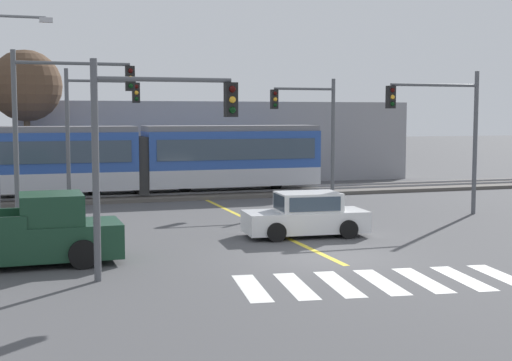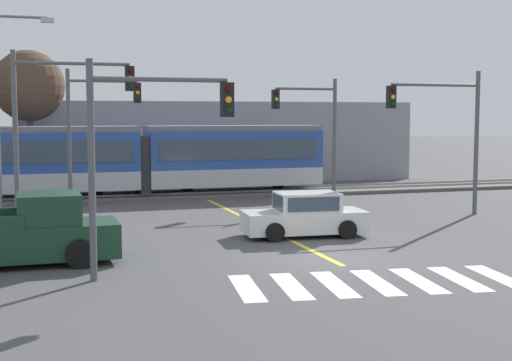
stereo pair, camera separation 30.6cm
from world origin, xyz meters
TOP-DOWN VIEW (x-y plane):
  - ground_plane at (0.00, 0.00)m, footprint 200.00×200.00m
  - track_bed at (0.00, 16.65)m, footprint 120.00×4.00m
  - rail_near at (0.00, 15.93)m, footprint 120.00×0.08m
  - rail_far at (0.00, 17.37)m, footprint 120.00×0.08m
  - light_rail_tram at (-2.93, 16.65)m, footprint 18.50×2.64m
  - crosswalk_stripe_0 at (-3.27, -2.84)m, footprint 0.91×2.85m
  - crosswalk_stripe_1 at (-2.18, -2.98)m, footprint 0.91×2.85m
  - crosswalk_stripe_2 at (-1.09, -3.12)m, footprint 0.91×2.85m
  - crosswalk_stripe_3 at (0.00, -3.26)m, footprint 0.91×2.85m
  - crosswalk_stripe_4 at (1.09, -3.40)m, footprint 0.91×2.85m
  - crosswalk_stripe_5 at (2.18, -3.54)m, footprint 0.91×2.85m
  - crosswalk_stripe_6 at (3.27, -3.68)m, footprint 0.91×2.85m
  - lane_centre_line at (0.00, 6.70)m, footprint 0.20×15.91m
  - sedan_crossing at (0.74, 3.62)m, footprint 4.32×2.16m
  - pickup_truck at (-8.43, 1.60)m, footprint 5.42×2.29m
  - traffic_light_far_left at (-5.56, 13.12)m, footprint 3.25×0.38m
  - traffic_light_mid_right at (8.09, 6.55)m, footprint 4.25×0.38m
  - traffic_light_far_right at (4.63, 12.48)m, footprint 3.25×0.38m
  - traffic_light_mid_left at (-7.30, 7.22)m, footprint 4.25×0.38m
  - traffic_light_near_left at (-5.43, -0.96)m, footprint 3.75×0.38m
  - street_lamp_west at (-9.30, 13.34)m, footprint 2.55×0.28m
  - bare_tree_west at (-8.26, 20.23)m, footprint 3.72×3.72m
  - building_backdrop_far at (3.14, 25.10)m, footprint 24.17×6.00m

SIDE VIEW (x-z plane):
  - ground_plane at x=0.00m, z-range 0.00..0.00m
  - lane_centre_line at x=0.00m, z-range 0.00..0.01m
  - crosswalk_stripe_0 at x=-3.27m, z-range 0.00..0.01m
  - crosswalk_stripe_1 at x=-2.18m, z-range 0.00..0.01m
  - crosswalk_stripe_2 at x=-1.09m, z-range 0.00..0.01m
  - crosswalk_stripe_3 at x=0.00m, z-range 0.00..0.01m
  - crosswalk_stripe_4 at x=1.09m, z-range 0.00..0.01m
  - crosswalk_stripe_5 at x=2.18m, z-range 0.00..0.01m
  - crosswalk_stripe_6 at x=3.27m, z-range 0.00..0.01m
  - track_bed at x=0.00m, z-range 0.00..0.18m
  - rail_near at x=0.00m, z-range 0.18..0.28m
  - rail_far at x=0.00m, z-range 0.18..0.28m
  - sedan_crossing at x=0.74m, z-range -0.06..1.46m
  - pickup_truck at x=-8.43m, z-range -0.15..1.83m
  - light_rail_tram at x=-2.93m, z-range 0.33..3.76m
  - building_backdrop_far at x=3.14m, z-range 0.00..4.95m
  - traffic_light_near_left at x=-5.43m, z-range 0.89..6.44m
  - traffic_light_far_right at x=4.63m, z-range 0.89..6.77m
  - traffic_light_mid_right at x=8.09m, z-range 0.92..6.90m
  - traffic_light_far_left at x=-5.56m, z-range 0.92..7.09m
  - traffic_light_mid_left at x=-7.30m, z-range 1.05..7.47m
  - street_lamp_west at x=-9.30m, z-range 0.62..9.14m
  - bare_tree_west at x=-8.26m, z-range 1.88..9.41m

